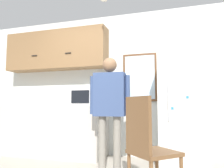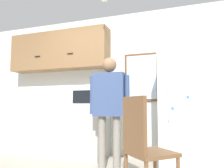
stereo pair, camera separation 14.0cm
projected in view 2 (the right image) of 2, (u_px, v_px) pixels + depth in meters
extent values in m
cube|color=silver|center=(114.00, 84.00, 4.23)|extent=(6.00, 0.06, 2.70)
cube|color=#BCB7AD|center=(52.00, 130.00, 4.18)|extent=(2.14, 0.64, 0.94)
cube|color=olive|center=(59.00, 51.00, 4.48)|extent=(2.14, 0.35, 0.78)
cube|color=black|center=(37.00, 56.00, 4.41)|extent=(0.12, 0.01, 0.01)
cube|color=black|center=(70.00, 53.00, 4.17)|extent=(0.12, 0.01, 0.01)
cube|color=white|center=(89.00, 97.00, 3.95)|extent=(0.47, 0.39, 0.28)
cube|color=black|center=(81.00, 97.00, 3.77)|extent=(0.33, 0.01, 0.22)
cube|color=#B2B2B2|center=(94.00, 97.00, 3.69)|extent=(0.07, 0.01, 0.23)
cylinder|color=gray|center=(102.00, 143.00, 3.20)|extent=(0.11, 0.11, 0.77)
cylinder|color=gray|center=(117.00, 143.00, 3.14)|extent=(0.11, 0.11, 0.77)
cube|color=#384C7A|center=(109.00, 94.00, 3.24)|extent=(0.47, 0.25, 0.64)
sphere|color=#8C6647|center=(109.00, 65.00, 3.28)|extent=(0.22, 0.22, 0.22)
cylinder|color=#384C7A|center=(92.00, 95.00, 3.31)|extent=(0.07, 0.07, 0.57)
cylinder|color=#384C7A|center=(127.00, 95.00, 3.17)|extent=(0.07, 0.07, 0.57)
cube|color=white|center=(183.00, 109.00, 3.40)|extent=(0.70, 0.71, 1.74)
cylinder|color=silver|center=(168.00, 100.00, 3.13)|extent=(0.02, 0.02, 0.61)
cube|color=#338CDB|center=(188.00, 97.00, 3.06)|extent=(0.04, 0.01, 0.04)
cube|color=#338CDB|center=(172.00, 108.00, 3.11)|extent=(0.04, 0.01, 0.04)
cube|color=brown|center=(151.00, 153.00, 2.36)|extent=(0.65, 0.65, 0.04)
cylinder|color=brown|center=(155.00, 167.00, 2.61)|extent=(0.04, 0.04, 0.39)
cube|color=brown|center=(134.00, 124.00, 2.31)|extent=(0.33, 0.33, 0.59)
cube|color=brown|center=(142.00, 77.00, 4.03)|extent=(0.63, 0.04, 0.89)
cube|color=silver|center=(141.00, 77.00, 4.00)|extent=(0.55, 0.01, 0.81)
cylinder|color=white|center=(104.00, 0.00, 3.63)|extent=(0.11, 0.11, 0.01)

